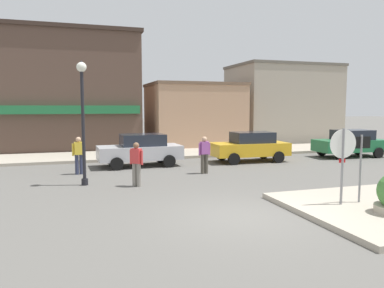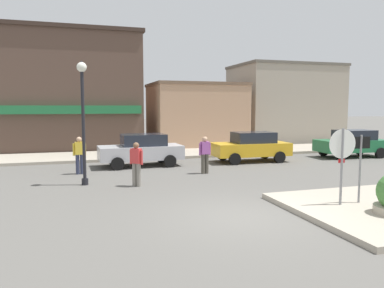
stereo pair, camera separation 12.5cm
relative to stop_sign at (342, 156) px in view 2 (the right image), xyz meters
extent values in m
plane|color=#5B5954|center=(-2.97, 0.17, -1.52)|extent=(160.00, 160.00, 0.00)
cube|color=#A89E8C|center=(-2.97, 13.16, -1.44)|extent=(80.00, 4.00, 0.15)
cylinder|color=gray|center=(0.00, -0.01, -0.37)|extent=(0.07, 0.07, 2.30)
cylinder|color=red|center=(0.00, 0.01, 0.35)|extent=(0.76, 0.07, 0.76)
cylinder|color=white|center=(0.00, 0.00, 0.35)|extent=(0.82, 0.07, 0.82)
cube|color=red|center=(0.00, 0.01, -0.13)|extent=(0.20, 0.03, 0.11)
cylinder|color=gray|center=(0.66, 0.03, -0.47)|extent=(0.06, 0.06, 2.10)
cube|color=black|center=(0.66, 0.04, 0.36)|extent=(0.60, 0.06, 0.34)
cube|color=white|center=(0.66, 0.05, 0.36)|extent=(0.54, 0.05, 0.29)
cube|color=black|center=(0.66, 0.06, 0.36)|extent=(0.34, 0.03, 0.08)
cylinder|color=black|center=(-6.80, 5.60, 0.58)|extent=(0.12, 0.12, 4.20)
cylinder|color=black|center=(-6.80, 5.60, -1.40)|extent=(0.24, 0.24, 0.24)
sphere|color=white|center=(-6.80, 5.60, 2.79)|extent=(0.36, 0.36, 0.36)
cone|color=black|center=(-6.80, 5.60, 2.94)|extent=(0.32, 0.32, 0.18)
cube|color=#B7B7BC|center=(-4.10, 9.37, -0.85)|extent=(4.06, 1.84, 0.66)
cube|color=#1E232D|center=(-3.95, 9.37, -0.24)|extent=(2.13, 1.47, 0.56)
cylinder|color=black|center=(-5.31, 8.47, -1.22)|extent=(0.61, 0.20, 0.60)
cylinder|color=black|center=(-5.37, 10.17, -1.22)|extent=(0.61, 0.20, 0.60)
cylinder|color=black|center=(-2.84, 8.56, -1.22)|extent=(0.61, 0.20, 0.60)
cylinder|color=black|center=(-2.90, 10.26, -1.22)|extent=(0.61, 0.20, 0.60)
cube|color=gold|center=(1.66, 9.12, -0.85)|extent=(4.04, 1.79, 0.66)
cube|color=#1E232D|center=(1.81, 9.12, -0.24)|extent=(2.11, 1.44, 0.56)
cylinder|color=black|center=(0.40, 8.30, -1.22)|extent=(0.60, 0.19, 0.60)
cylinder|color=black|center=(0.44, 10.00, -1.22)|extent=(0.60, 0.19, 0.60)
cylinder|color=black|center=(2.88, 8.25, -1.22)|extent=(0.60, 0.19, 0.60)
cylinder|color=black|center=(2.92, 9.95, -1.22)|extent=(0.60, 0.19, 0.60)
cube|color=#1E6B3D|center=(7.98, 9.04, -0.85)|extent=(4.08, 1.90, 0.66)
cube|color=#1E232D|center=(8.13, 9.03, -0.24)|extent=(2.15, 1.50, 0.56)
cylinder|color=black|center=(6.70, 8.25, -1.22)|extent=(0.61, 0.21, 0.60)
cylinder|color=black|center=(6.78, 9.95, -1.22)|extent=(0.61, 0.21, 0.60)
cylinder|color=black|center=(9.17, 8.13, -1.22)|extent=(0.61, 0.21, 0.60)
cylinder|color=black|center=(9.26, 9.83, -1.22)|extent=(0.61, 0.21, 0.60)
cylinder|color=#4C473D|center=(-1.87, 6.50, -1.09)|extent=(0.16, 0.16, 0.85)
cylinder|color=#4C473D|center=(-1.69, 6.52, -1.09)|extent=(0.16, 0.16, 0.85)
cube|color=#994C99|center=(-1.78, 6.51, -0.40)|extent=(0.38, 0.26, 0.54)
sphere|color=tan|center=(-1.78, 6.51, -0.02)|extent=(0.22, 0.22, 0.22)
cylinder|color=#994C99|center=(-2.01, 6.48, -0.45)|extent=(0.10, 0.10, 0.52)
cylinder|color=#994C99|center=(-1.55, 6.54, -0.45)|extent=(0.10, 0.10, 0.52)
cylinder|color=#2D334C|center=(-7.05, 7.96, -1.09)|extent=(0.16, 0.16, 0.85)
cylinder|color=#2D334C|center=(-6.87, 7.97, -1.09)|extent=(0.16, 0.16, 0.85)
cube|color=gold|center=(-6.96, 7.97, -0.40)|extent=(0.38, 0.25, 0.54)
sphere|color=tan|center=(-6.96, 7.97, -0.02)|extent=(0.22, 0.22, 0.22)
cylinder|color=gold|center=(-7.19, 7.94, -0.45)|extent=(0.10, 0.10, 0.52)
cylinder|color=gold|center=(-6.73, 7.99, -0.45)|extent=(0.10, 0.10, 0.52)
cylinder|color=gray|center=(-5.07, 4.85, -1.09)|extent=(0.16, 0.16, 0.85)
cylinder|color=gray|center=(-4.94, 4.73, -1.09)|extent=(0.16, 0.16, 0.85)
cube|color=#D13838|center=(-5.01, 4.79, -0.40)|extent=(0.41, 0.41, 0.54)
sphere|color=brown|center=(-5.01, 4.79, -0.02)|extent=(0.22, 0.22, 0.22)
cylinder|color=#D13838|center=(-5.17, 4.94, -0.45)|extent=(0.13, 0.13, 0.52)
cylinder|color=#D13838|center=(-4.84, 4.63, -0.45)|extent=(0.13, 0.13, 0.52)
cube|color=brown|center=(-7.25, 19.87, 2.24)|extent=(8.66, 9.42, 7.52)
cube|color=#1E6638|center=(-7.25, 15.01, 1.18)|extent=(8.23, 0.40, 0.50)
cube|color=#352721|center=(-7.25, 19.87, 6.12)|extent=(8.92, 9.70, 0.24)
cube|color=tan|center=(1.24, 17.32, 0.65)|extent=(6.36, 5.17, 4.33)
cube|color=brown|center=(1.24, 17.32, 2.92)|extent=(6.49, 5.27, 0.20)
cube|color=#9E9384|center=(9.27, 18.64, 1.49)|extent=(7.98, 5.65, 6.02)
cube|color=#5E584F|center=(9.27, 18.64, 4.60)|extent=(8.14, 5.76, 0.20)
camera|label=1|loc=(-7.13, -8.59, 1.39)|focal=35.00mm
camera|label=2|loc=(-7.01, -8.62, 1.39)|focal=35.00mm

